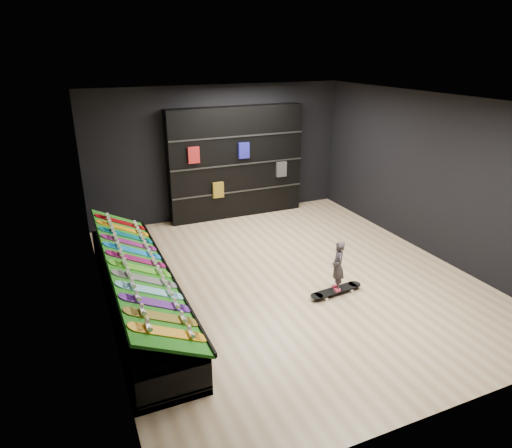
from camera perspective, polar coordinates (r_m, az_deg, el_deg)
name	(u,v)px	position (r m, az deg, el deg)	size (l,w,h in m)	color
floor	(287,277)	(8.05, 3.86, -6.61)	(6.00, 7.00, 0.01)	tan
ceiling	(292,100)	(7.16, 4.47, 15.14)	(6.00, 7.00, 0.01)	white
wall_back	(219,153)	(10.59, -4.67, 8.89)	(6.00, 0.02, 3.00)	black
wall_front	(454,295)	(4.89, 23.49, -8.15)	(6.00, 0.02, 3.00)	black
wall_left	(97,221)	(6.70, -19.31, 0.33)	(0.02, 7.00, 3.00)	black
wall_right	(431,176)	(9.20, 21.07, 5.64)	(0.02, 7.00, 3.00)	black
display_rack	(138,294)	(7.25, -14.55, -8.42)	(0.90, 4.50, 0.50)	black
turf_ramp	(138,266)	(7.04, -14.49, -5.08)	(1.00, 4.50, 0.04)	#15600F
back_shelving	(236,163)	(10.59, -2.51, 7.67)	(3.17, 0.37, 2.54)	black
floor_skateboard	(336,292)	(7.60, 9.96, -8.37)	(0.98, 0.22, 0.09)	black
child	(337,275)	(7.46, 10.10, -6.35)	(0.19, 0.13, 0.50)	black
display_board_0	(169,332)	(5.40, -10.85, -13.16)	(0.98, 0.22, 0.09)	yellow
display_board_1	(162,317)	(5.68, -11.66, -11.30)	(0.98, 0.22, 0.09)	yellow
display_board_2	(156,303)	(5.97, -12.39, -9.63)	(0.98, 0.22, 0.09)	purple
display_board_3	(151,291)	(6.27, -13.04, -8.10)	(0.98, 0.22, 0.09)	#0CB2E5
display_board_4	(146,279)	(6.57, -13.63, -6.72)	(0.98, 0.22, 0.09)	black
display_board_5	(141,269)	(6.88, -14.16, -5.46)	(0.98, 0.22, 0.09)	green
display_board_6	(137,259)	(7.19, -14.65, -4.30)	(0.98, 0.22, 0.09)	#E5198C
display_board_7	(133,251)	(7.50, -15.09, -3.24)	(0.98, 0.22, 0.09)	blue
display_board_8	(130,243)	(7.82, -15.50, -2.27)	(0.98, 0.22, 0.09)	#2626BF
display_board_9	(127,235)	(8.13, -15.88, -1.37)	(0.98, 0.22, 0.09)	#0C8C99
display_board_10	(124,228)	(8.45, -16.22, -0.54)	(0.98, 0.22, 0.09)	orange
display_board_11	(121,222)	(8.78, -16.55, 0.23)	(0.98, 0.22, 0.09)	red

